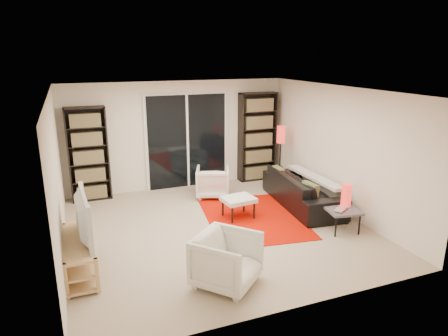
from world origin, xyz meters
The scene contains 20 objects.
floor centered at (0.00, 0.00, 0.00)m, with size 5.00×5.00×0.00m, color tan.
wall_back centered at (0.00, 2.50, 1.20)m, with size 5.00×0.02×2.40m, color #F0E4CE.
wall_front centered at (0.00, -2.50, 1.20)m, with size 5.00×0.02×2.40m, color #F0E4CE.
wall_left centered at (-2.50, 0.00, 1.20)m, with size 0.02×5.00×2.40m, color #F0E4CE.
wall_right centered at (2.50, 0.00, 1.20)m, with size 0.02×5.00×2.40m, color #F0E4CE.
ceiling centered at (0.00, 0.00, 2.40)m, with size 5.00×5.00×0.02m, color white.
sliding_door centered at (0.20, 2.46, 1.05)m, with size 1.92×0.08×2.16m.
bookshelf_left centered at (-1.95, 2.33, 0.98)m, with size 0.80×0.30×1.95m.
bookshelf_right centered at (1.90, 2.33, 1.05)m, with size 0.90×0.30×2.10m.
tv_stand centered at (-2.30, -0.67, 0.26)m, with size 0.43×1.35×0.50m.
tv centered at (-2.28, -0.67, 0.83)m, with size 1.14×0.15×0.66m, color black.
rug centered at (0.78, 0.18, 0.01)m, with size 1.70×2.30×0.01m, color #C20F00.
sofa centered at (2.00, 0.43, 0.32)m, with size 2.22×0.87×0.65m, color black.
armchair_back centered at (0.49, 1.58, 0.32)m, with size 0.68×0.70×0.64m, color silver.
armchair_front centered at (-0.50, -1.71, 0.36)m, with size 0.76×0.78×0.71m, color silver.
ottoman centered at (0.54, 0.30, 0.35)m, with size 0.62×0.53×0.40m.
side_table centered at (1.98, -0.87, 0.36)m, with size 0.62×0.62×0.40m.
laptop centered at (1.96, -0.94, 0.41)m, with size 0.36×0.23×0.03m, color silver.
table_lamp centered at (2.12, -0.77, 0.60)m, with size 0.18×0.18×0.39m, color red.
floor_lamp centered at (2.15, 1.64, 1.08)m, with size 0.21×0.21×1.41m.
Camera 1 is at (-2.24, -6.08, 2.98)m, focal length 32.00 mm.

